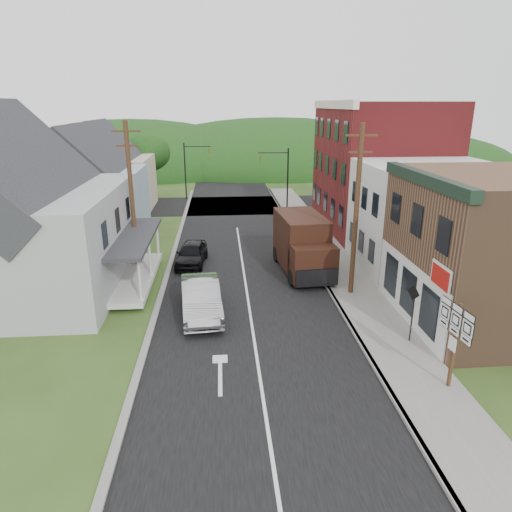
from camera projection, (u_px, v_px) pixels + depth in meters
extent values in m
plane|color=#2D4719|center=(252.00, 328.00, 21.06)|extent=(120.00, 120.00, 0.00)
cube|color=black|center=(242.00, 259.00, 30.52)|extent=(9.00, 90.00, 0.02)
cube|color=black|center=(234.00, 205.00, 46.59)|extent=(60.00, 9.00, 0.02)
cube|color=slate|center=(336.00, 265.00, 29.04)|extent=(2.80, 55.00, 0.15)
cube|color=slate|center=(315.00, 266.00, 28.94)|extent=(0.20, 55.00, 0.15)
cube|color=slate|center=(168.00, 270.00, 28.26)|extent=(0.30, 55.00, 0.12)
cube|color=brown|center=(499.00, 250.00, 20.79)|extent=(8.00, 8.00, 7.00)
cube|color=silver|center=(427.00, 217.00, 27.96)|extent=(8.00, 7.00, 6.50)
cube|color=maroon|center=(378.00, 168.00, 36.39)|extent=(8.00, 12.00, 10.00)
cube|color=#A7A9AC|center=(26.00, 240.00, 24.97)|extent=(10.00, 12.00, 5.50)
cube|color=#8A9FBC|center=(96.00, 203.00, 35.52)|extent=(7.00, 8.00, 5.00)
cube|color=#C4B598|center=(114.00, 184.00, 43.99)|extent=(7.00, 8.00, 5.00)
cylinder|color=#472D19|center=(356.00, 214.00, 23.36)|extent=(0.26, 0.26, 9.00)
cube|color=#472D19|center=(362.00, 135.00, 22.12)|extent=(1.60, 0.10, 0.10)
cube|color=#472D19|center=(360.00, 152.00, 22.38)|extent=(1.20, 0.10, 0.10)
cylinder|color=#472D19|center=(132.00, 200.00, 26.71)|extent=(0.26, 0.26, 9.00)
cube|color=#472D19|center=(126.00, 131.00, 25.48)|extent=(1.60, 0.10, 0.10)
cube|color=#472D19|center=(127.00, 146.00, 25.73)|extent=(1.20, 0.10, 0.10)
cylinder|color=black|center=(288.00, 181.00, 42.70)|extent=(0.14, 0.14, 6.00)
cylinder|color=black|center=(273.00, 153.00, 41.77)|extent=(2.80, 0.10, 0.10)
imported|color=olive|center=(260.00, 161.00, 41.90)|extent=(0.16, 0.20, 1.00)
cylinder|color=black|center=(185.00, 171.00, 48.57)|extent=(0.14, 0.14, 6.00)
cylinder|color=black|center=(197.00, 146.00, 47.85)|extent=(2.80, 0.10, 0.10)
imported|color=olive|center=(209.00, 153.00, 48.16)|extent=(0.16, 0.20, 1.00)
cylinder|color=#382616|center=(7.00, 199.00, 37.80)|extent=(0.36, 0.36, 4.76)
cylinder|color=#382616|center=(150.00, 180.00, 50.02)|extent=(0.36, 0.36, 3.92)
ellipsoid|color=black|center=(148.00, 152.00, 49.09)|extent=(4.80, 4.80, 4.08)
ellipsoid|color=black|center=(228.00, 169.00, 73.06)|extent=(90.00, 30.00, 16.00)
imported|color=#A7A7AC|center=(201.00, 298.00, 22.21)|extent=(2.29, 5.35, 1.71)
imported|color=black|center=(192.00, 254.00, 29.21)|extent=(2.15, 4.45, 1.46)
cube|color=black|center=(300.00, 240.00, 28.09)|extent=(2.88, 4.96, 3.14)
cube|color=black|center=(313.00, 263.00, 25.62)|extent=(2.63, 1.93, 2.06)
cube|color=black|center=(312.00, 247.00, 25.55)|extent=(2.37, 1.48, 0.05)
cube|color=black|center=(317.00, 278.00, 24.93)|extent=(2.39, 0.36, 0.97)
cylinder|color=black|center=(292.00, 278.00, 25.82)|extent=(0.38, 1.00, 0.97)
cylinder|color=black|center=(331.00, 276.00, 26.17)|extent=(0.38, 1.00, 0.97)
cylinder|color=black|center=(277.00, 254.00, 29.88)|extent=(0.38, 1.00, 0.97)
cylinder|color=black|center=(310.00, 252.00, 30.23)|extent=(0.38, 1.00, 0.97)
cube|color=#472D19|center=(454.00, 346.00, 16.00)|extent=(0.11, 0.11, 3.26)
cube|color=black|center=(457.00, 320.00, 15.66)|extent=(0.23, 1.86, 0.07)
cube|color=white|center=(469.00, 317.00, 14.92)|extent=(0.07, 0.51, 0.20)
cube|color=white|center=(467.00, 329.00, 15.05)|extent=(0.08, 0.56, 0.51)
cube|color=white|center=(466.00, 340.00, 15.18)|extent=(0.07, 0.51, 0.26)
cube|color=white|center=(458.00, 309.00, 15.52)|extent=(0.07, 0.51, 0.20)
cube|color=white|center=(456.00, 320.00, 15.66)|extent=(0.08, 0.56, 0.51)
cube|color=white|center=(454.00, 331.00, 15.79)|extent=(0.07, 0.51, 0.26)
cube|color=white|center=(447.00, 301.00, 16.13)|extent=(0.07, 0.51, 0.20)
cube|color=white|center=(445.00, 312.00, 16.27)|extent=(0.08, 0.56, 0.51)
cube|color=white|center=(444.00, 322.00, 16.40)|extent=(0.07, 0.51, 0.26)
cube|color=white|center=(452.00, 344.00, 15.95)|extent=(0.06, 0.42, 0.51)
cylinder|color=black|center=(412.00, 315.00, 19.29)|extent=(0.08, 0.08, 2.44)
cube|color=black|center=(413.00, 293.00, 18.97)|extent=(0.26, 0.68, 0.72)
cube|color=#ECB00C|center=(414.00, 293.00, 18.97)|extent=(0.24, 0.62, 0.65)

